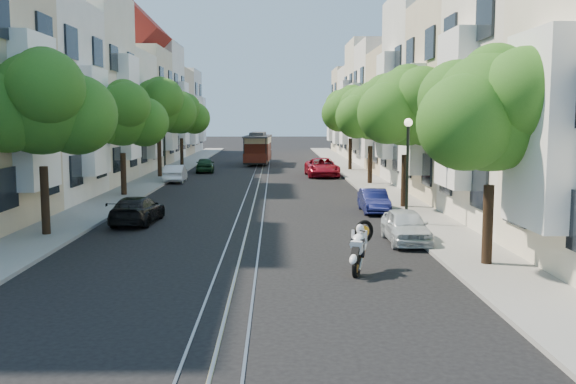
{
  "coord_description": "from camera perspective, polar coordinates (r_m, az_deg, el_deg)",
  "views": [
    {
      "loc": [
        1.1,
        -21.05,
        4.3
      ],
      "look_at": [
        1.59,
        3.37,
        1.47
      ],
      "focal_mm": 40.0,
      "sensor_mm": 36.0,
      "label": 1
    }
  ],
  "objects": [
    {
      "name": "tree_w_a",
      "position": [
        24.46,
        -21.0,
        7.19
      ],
      "size": [
        4.93,
        4.08,
        6.68
      ],
      "color": "black",
      "rests_on": "ground"
    },
    {
      "name": "lamp_west",
      "position": [
        43.7,
        -10.92,
        4.59
      ],
      "size": [
        0.32,
        0.32,
        4.16
      ],
      "color": "black",
      "rests_on": "ground"
    },
    {
      "name": "cable_car",
      "position": [
        59.39,
        -2.69,
        4.01
      ],
      "size": [
        2.6,
        7.18,
        2.71
      ],
      "rotation": [
        0.0,
        0.0,
        -0.06
      ],
      "color": "black",
      "rests_on": "ground"
    },
    {
      "name": "tree_e_a",
      "position": [
        19.05,
        17.85,
        6.59
      ],
      "size": [
        4.72,
        3.87,
        6.27
      ],
      "color": "black",
      "rests_on": "ground"
    },
    {
      "name": "sidewalk_east",
      "position": [
        49.62,
        5.99,
        1.67
      ],
      "size": [
        2.5,
        80.0,
        0.12
      ],
      "primitive_type": "cube",
      "color": "gray",
      "rests_on": "ground"
    },
    {
      "name": "parked_car_e_mid",
      "position": [
        29.52,
        7.64,
        -0.78
      ],
      "size": [
        1.13,
        3.22,
        1.06
      ],
      "primitive_type": "imported",
      "rotation": [
        0.0,
        0.0,
        0.0
      ],
      "color": "#0D1141",
      "rests_on": "ground"
    },
    {
      "name": "tree_e_c",
      "position": [
        41.49,
        7.46,
        6.97
      ],
      "size": [
        4.84,
        3.99,
        6.52
      ],
      "color": "black",
      "rests_on": "ground"
    },
    {
      "name": "rail_left",
      "position": [
        49.26,
        -3.06,
        1.61
      ],
      "size": [
        0.06,
        80.0,
        0.02
      ],
      "primitive_type": "cube",
      "color": "gray",
      "rests_on": "ground"
    },
    {
      "name": "tree_w_b",
      "position": [
        35.98,
        -14.47,
        6.56
      ],
      "size": [
        4.72,
        3.87,
        6.27
      ],
      "color": "black",
      "rests_on": "ground"
    },
    {
      "name": "townhouses_east",
      "position": [
        50.14,
        11.36,
        7.49
      ],
      "size": [
        7.75,
        72.0,
        12.0
      ],
      "color": "beige",
      "rests_on": "ground"
    },
    {
      "name": "townhouses_west",
      "position": [
        50.66,
        -16.11,
        7.24
      ],
      "size": [
        7.75,
        72.0,
        11.76
      ],
      "color": "silver",
      "rests_on": "ground"
    },
    {
      "name": "rail_slot",
      "position": [
        49.25,
        -2.42,
        1.61
      ],
      "size": [
        0.06,
        80.0,
        0.02
      ],
      "primitive_type": "cube",
      "color": "gray",
      "rests_on": "ground"
    },
    {
      "name": "rail_right",
      "position": [
        49.24,
        -1.78,
        1.61
      ],
      "size": [
        0.06,
        80.0,
        0.02
      ],
      "primitive_type": "cube",
      "color": "gray",
      "rests_on": "ground"
    },
    {
      "name": "sidewalk_west",
      "position": [
        49.94,
        -10.77,
        1.63
      ],
      "size": [
        2.5,
        80.0,
        0.12
      ],
      "primitive_type": "cube",
      "color": "gray",
      "rests_on": "ground"
    },
    {
      "name": "lane_line",
      "position": [
        49.25,
        -2.42,
        1.6
      ],
      "size": [
        0.08,
        80.0,
        0.01
      ],
      "primitive_type": "cube",
      "color": "tan",
      "rests_on": "ground"
    },
    {
      "name": "tree_e_d",
      "position": [
        52.39,
        5.66,
        7.2
      ],
      "size": [
        5.01,
        4.16,
        6.85
      ],
      "color": "black",
      "rests_on": "ground"
    },
    {
      "name": "lamp_east",
      "position": [
        25.63,
        10.59,
        3.25
      ],
      "size": [
        0.32,
        0.32,
        4.16
      ],
      "color": "black",
      "rests_on": "ground"
    },
    {
      "name": "tree_e_b",
      "position": [
        30.65,
        10.54,
        7.31
      ],
      "size": [
        4.93,
        4.08,
        6.68
      ],
      "color": "black",
      "rests_on": "ground"
    },
    {
      "name": "parked_car_w_mid",
      "position": [
        43.63,
        -9.97,
        1.63
      ],
      "size": [
        1.37,
        3.61,
        1.18
      ],
      "primitive_type": "imported",
      "rotation": [
        0.0,
        0.0,
        3.18
      ],
      "color": "silver",
      "rests_on": "ground"
    },
    {
      "name": "tree_w_d",
      "position": [
        57.62,
        -9.43,
        6.82
      ],
      "size": [
        4.84,
        3.99,
        6.52
      ],
      "color": "black",
      "rests_on": "ground"
    },
    {
      "name": "tree_w_c",
      "position": [
        46.76,
        -11.38,
        7.43
      ],
      "size": [
        5.13,
        4.28,
        7.09
      ],
      "color": "black",
      "rests_on": "ground"
    },
    {
      "name": "ground",
      "position": [
        49.25,
        -2.42,
        1.6
      ],
      "size": [
        200.0,
        200.0,
        0.0
      ],
      "primitive_type": "plane",
      "color": "black",
      "rests_on": "ground"
    },
    {
      "name": "sportbike_rider",
      "position": [
        17.9,
        6.36,
        -4.75
      ],
      "size": [
        0.87,
        1.59,
        1.47
      ],
      "rotation": [
        0.0,
        0.0,
        -0.33
      ],
      "color": "black",
      "rests_on": "ground"
    },
    {
      "name": "parked_car_w_near",
      "position": [
        26.86,
        -13.26,
        -1.56
      ],
      "size": [
        1.82,
        3.98,
        1.13
      ],
      "primitive_type": "imported",
      "rotation": [
        0.0,
        0.0,
        3.08
      ],
      "color": "black",
      "rests_on": "ground"
    },
    {
      "name": "parked_car_w_far",
      "position": [
        51.21,
        -7.38,
        2.41
      ],
      "size": [
        1.66,
        3.58,
        1.19
      ],
      "primitive_type": "imported",
      "rotation": [
        0.0,
        0.0,
        3.22
      ],
      "color": "#14331B",
      "rests_on": "ground"
    },
    {
      "name": "parked_car_e_far",
      "position": [
        47.16,
        3.04,
        2.2
      ],
      "size": [
        2.44,
        4.99,
        1.37
      ],
      "primitive_type": "imported",
      "rotation": [
        0.0,
        0.0,
        0.04
      ],
      "color": "maroon",
      "rests_on": "ground"
    },
    {
      "name": "parked_car_e_near",
      "position": [
        22.53,
        10.42,
        -3.0
      ],
      "size": [
        1.38,
        3.42,
        1.16
      ],
      "primitive_type": "imported",
      "rotation": [
        0.0,
        0.0,
        -0.0
      ],
      "color": "silver",
      "rests_on": "ground"
    }
  ]
}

